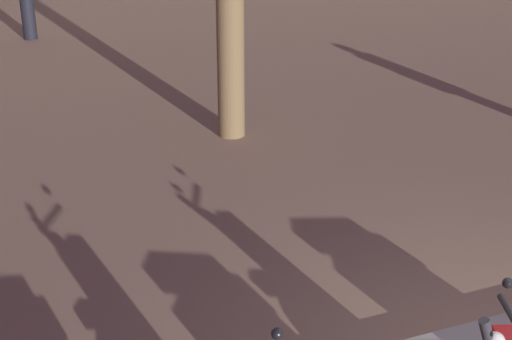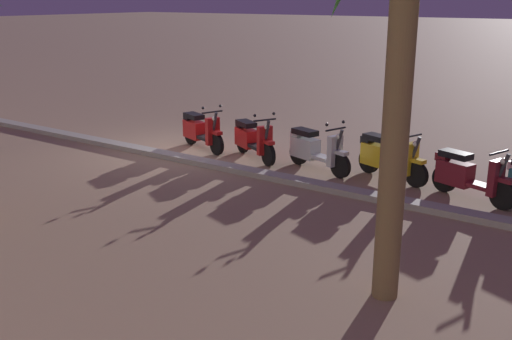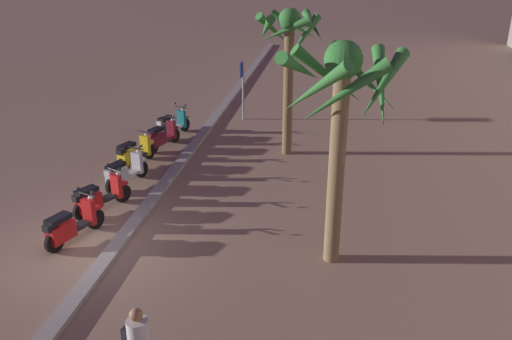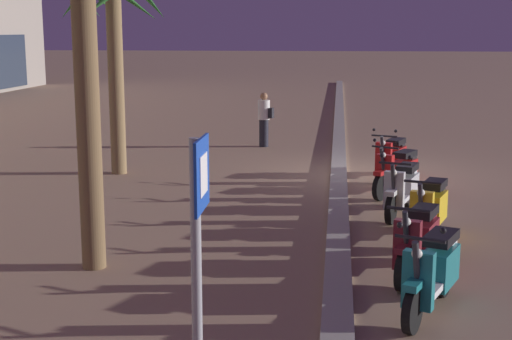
% 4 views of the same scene
% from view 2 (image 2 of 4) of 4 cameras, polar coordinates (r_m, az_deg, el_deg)
% --- Properties ---
extents(ground_plane, '(200.00, 200.00, 0.00)m').
position_cam_2_polar(ground_plane, '(14.63, -7.36, 1.74)').
color(ground_plane, '#93755B').
extents(curb_strip, '(60.00, 0.36, 0.12)m').
position_cam_2_polar(curb_strip, '(14.21, -8.91, 1.49)').
color(curb_strip, gray).
rests_on(curb_strip, ground).
extents(scooter_maroon_second_in_line, '(1.71, 0.82, 1.04)m').
position_cam_2_polar(scooter_maroon_second_in_line, '(11.75, 19.75, -0.46)').
color(scooter_maroon_second_in_line, black).
rests_on(scooter_maroon_second_in_line, ground).
extents(scooter_yellow_mid_centre, '(1.74, 0.82, 1.04)m').
position_cam_2_polar(scooter_yellow_mid_centre, '(12.60, 12.55, 1.27)').
color(scooter_yellow_mid_centre, black).
rests_on(scooter_yellow_mid_centre, ground).
extents(scooter_silver_gap_after_mid, '(1.79, 0.82, 1.17)m').
position_cam_2_polar(scooter_silver_gap_after_mid, '(13.00, 5.65, 2.02)').
color(scooter_silver_gap_after_mid, black).
rests_on(scooter_silver_gap_after_mid, ground).
extents(scooter_red_tail_end, '(1.68, 1.00, 1.17)m').
position_cam_2_polar(scooter_red_tail_end, '(13.92, -0.38, 3.02)').
color(scooter_red_tail_end, black).
rests_on(scooter_red_tail_end, ground).
extents(scooter_red_mid_rear, '(1.74, 0.85, 1.17)m').
position_cam_2_polar(scooter_red_mid_rear, '(14.85, -5.44, 3.83)').
color(scooter_red_mid_rear, black).
rests_on(scooter_red_mid_rear, ground).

